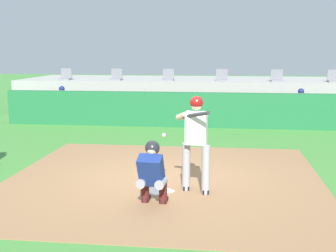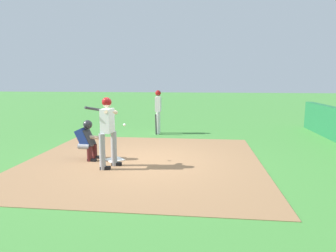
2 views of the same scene
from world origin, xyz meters
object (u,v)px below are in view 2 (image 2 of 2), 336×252
object	(u,v)px
home_plate	(115,160)
on_deck_batter	(158,109)
batter_at_plate	(108,128)
catcher_crouched	(89,138)

from	to	relation	value
home_plate	on_deck_batter	xyz separation A→B (m)	(-4.18, 0.62, 1.00)
batter_at_plate	on_deck_batter	xyz separation A→B (m)	(-4.87, 0.57, -0.02)
home_plate	on_deck_batter	bearing A→B (deg)	171.52
home_plate	batter_at_plate	distance (m)	1.23
catcher_crouched	on_deck_batter	size ratio (longest dim) A/B	0.80
batter_at_plate	home_plate	bearing A→B (deg)	-175.44
home_plate	catcher_crouched	size ratio (longest dim) A/B	0.31
home_plate	batter_at_plate	bearing A→B (deg)	4.56
catcher_crouched	on_deck_batter	xyz separation A→B (m)	(-4.19, 1.35, 0.41)
catcher_crouched	on_deck_batter	distance (m)	4.42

